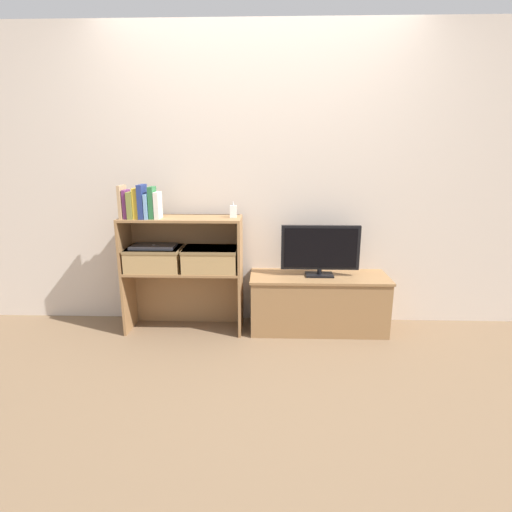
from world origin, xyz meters
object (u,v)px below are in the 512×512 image
at_px(book_navy, 142,202).
at_px(book_tan, 122,202).
at_px(book_mustard, 137,203).
at_px(baby_monitor, 233,211).
at_px(book_plum, 127,204).
at_px(storage_basket_right, 211,258).
at_px(tv_stand, 318,302).
at_px(storage_basket_left, 154,257).
at_px(book_skyblue, 148,206).
at_px(book_forest, 152,203).
at_px(book_olive, 132,205).
at_px(tv, 320,249).
at_px(laptop, 154,246).
at_px(book_ivory, 158,205).

bearing_deg(book_navy, book_tan, 180.00).
relative_size(book_mustard, baby_monitor, 1.86).
distance_m(book_plum, baby_monitor, 0.81).
bearing_deg(storage_basket_right, book_plum, -175.58).
height_order(tv_stand, storage_basket_left, storage_basket_left).
xyz_separation_m(book_plum, book_skyblue, (0.16, 0.00, -0.01)).
bearing_deg(storage_basket_left, book_plum, -164.40).
distance_m(book_skyblue, book_forest, 0.05).
distance_m(book_olive, book_forest, 0.16).
bearing_deg(storage_basket_right, book_forest, -173.52).
bearing_deg(tv_stand, book_olive, -176.33).
relative_size(tv, laptop, 1.81).
bearing_deg(baby_monitor, book_tan, -175.69).
height_order(book_ivory, baby_monitor, book_ivory).
xyz_separation_m(book_forest, laptop, (-0.03, 0.05, -0.35)).
bearing_deg(book_navy, book_skyblue, 0.00).
relative_size(book_tan, book_navy, 0.98).
bearing_deg(book_tan, storage_basket_right, 4.21).
bearing_deg(book_mustard, storage_basket_left, 27.88).
height_order(book_skyblue, baby_monitor, book_skyblue).
xyz_separation_m(storage_basket_right, laptop, (-0.45, 0.00, 0.09)).
distance_m(book_olive, book_ivory, 0.20).
bearing_deg(book_olive, laptop, 19.86).
height_order(storage_basket_left, storage_basket_right, same).
bearing_deg(baby_monitor, storage_basket_left, -178.64).
xyz_separation_m(book_skyblue, storage_basket_left, (0.01, 0.05, -0.42)).
xyz_separation_m(book_skyblue, storage_basket_right, (0.46, 0.05, -0.42)).
height_order(book_olive, book_forest, book_forest).
relative_size(tv_stand, storage_basket_left, 2.60).
bearing_deg(book_ivory, storage_basket_left, 144.21).
height_order(book_olive, book_ivory, book_olive).
distance_m(book_olive, laptop, 0.36).
relative_size(book_navy, book_skyblue, 1.37).
bearing_deg(laptop, storage_basket_right, 0.00).
xyz_separation_m(storage_basket_left, laptop, (0.00, 0.00, 0.09)).
bearing_deg(storage_basket_left, book_ivory, -35.79).
distance_m(tv_stand, book_mustard, 1.63).
bearing_deg(storage_basket_right, book_skyblue, -174.04).
relative_size(tv_stand, baby_monitor, 9.00).
distance_m(book_tan, book_olive, 0.07).
xyz_separation_m(tv, book_plum, (-1.49, -0.09, 0.36)).
xyz_separation_m(tv_stand, book_plum, (-1.49, -0.09, 0.81)).
distance_m(tv, storage_basket_right, 0.87).
height_order(tv_stand, book_tan, book_tan).
relative_size(storage_basket_left, laptop, 1.24).
xyz_separation_m(book_mustard, laptop, (0.09, 0.05, -0.34)).
distance_m(tv, storage_basket_left, 1.32).
bearing_deg(book_tan, tv_stand, 3.50).
bearing_deg(book_olive, book_tan, 180.00).
bearing_deg(tv, book_olive, -176.39).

